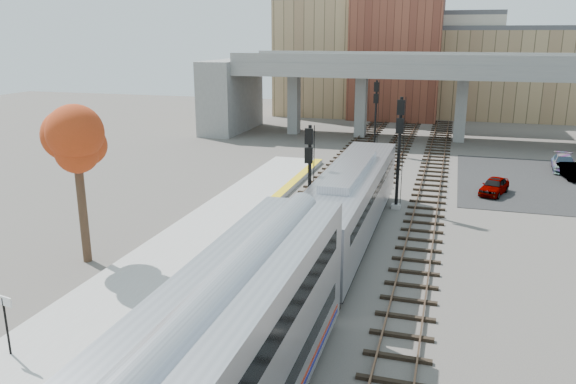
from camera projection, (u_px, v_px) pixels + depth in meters
The scene contains 16 objects.
ground at pixel (275, 327), 22.67m from camera, with size 160.00×160.00×0.00m, color #47423D.
platform at pixel (117, 300), 24.60m from camera, with size 4.50×60.00×0.35m, color #9E9E99.
yellow_strip at pixel (156, 302), 24.03m from camera, with size 0.70×60.00×0.01m, color yellow.
tracks at pixel (352, 229), 33.93m from camera, with size 10.70×95.00×0.25m.
overpass at pixel (443, 88), 61.31m from camera, with size 54.00×12.00×9.50m.
buildings_far at pixel (422, 60), 81.67m from camera, with size 43.00×21.00×20.60m.
parking_lot at pixel (549, 183), 44.69m from camera, with size 14.00×18.00×0.04m, color black.
locomotive at pixel (349, 201), 31.79m from camera, with size 3.02×19.05×4.10m.
signal_mast_near at pixel (309, 187), 31.12m from camera, with size 0.60×0.64×6.69m.
signal_mast_mid at pixel (399, 154), 37.06m from camera, with size 0.60×0.64×7.53m.
signal_mast_far at pixel (375, 117), 55.31m from camera, with size 0.60×0.64×7.15m.
station_sign at pixel (5, 313), 19.67m from camera, with size 0.89×0.23×2.27m.
tree at pixel (76, 145), 27.63m from camera, with size 3.60×3.60×8.27m.
car_a at pixel (494, 186), 41.30m from camera, with size 1.47×3.67×1.25m, color #99999E.
car_b at pixel (572, 171), 45.80m from camera, with size 1.32×3.79×1.25m, color #99999E.
car_c at pixel (564, 163), 48.46m from camera, with size 1.87×4.61×1.34m, color #99999E.
Camera 1 is at (6.29, -19.37, 11.36)m, focal length 35.00 mm.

